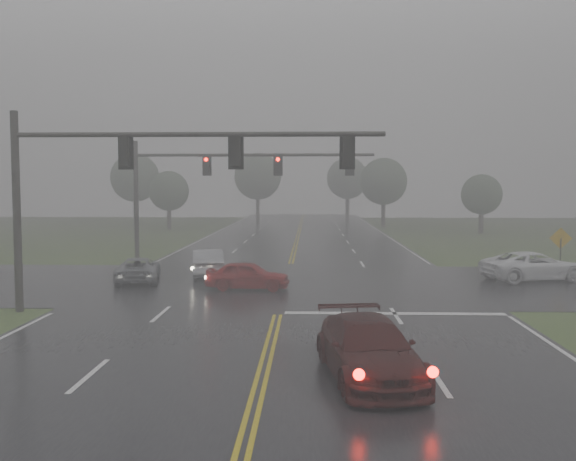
{
  "coord_description": "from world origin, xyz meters",
  "views": [
    {
      "loc": [
        1.25,
        -10.16,
        4.95
      ],
      "look_at": [
        0.32,
        16.0,
        3.12
      ],
      "focal_mm": 40.0,
      "sensor_mm": 36.0,
      "label": 1
    }
  ],
  "objects_px": {
    "sedan_maroon": "(368,379)",
    "signal_gantry_far": "(211,176)",
    "sedan_red": "(248,290)",
    "car_grey": "(138,282)",
    "sedan_silver": "(208,277)",
    "signal_gantry_near": "(129,171)",
    "pickup_white": "(533,281)"
  },
  "relations": [
    {
      "from": "sedan_maroon",
      "to": "signal_gantry_far",
      "type": "distance_m",
      "value": 27.33
    },
    {
      "from": "sedan_red",
      "to": "car_grey",
      "type": "height_order",
      "value": "sedan_red"
    },
    {
      "from": "sedan_maroon",
      "to": "car_grey",
      "type": "relative_size",
      "value": 1.16
    },
    {
      "from": "sedan_silver",
      "to": "sedan_red",
      "type": "bearing_deg",
      "value": 110.81
    },
    {
      "from": "car_grey",
      "to": "signal_gantry_near",
      "type": "xyz_separation_m",
      "value": [
        1.87,
        -7.88,
        5.51
      ]
    },
    {
      "from": "sedan_silver",
      "to": "signal_gantry_near",
      "type": "xyz_separation_m",
      "value": [
        -1.4,
        -9.84,
        5.51
      ]
    },
    {
      "from": "pickup_white",
      "to": "signal_gantry_far",
      "type": "height_order",
      "value": "signal_gantry_far"
    },
    {
      "from": "sedan_silver",
      "to": "car_grey",
      "type": "relative_size",
      "value": 1.02
    },
    {
      "from": "signal_gantry_far",
      "to": "sedan_silver",
      "type": "bearing_deg",
      "value": -82.91
    },
    {
      "from": "pickup_white",
      "to": "signal_gantry_far",
      "type": "distance_m",
      "value": 20.63
    },
    {
      "from": "sedan_maroon",
      "to": "car_grey",
      "type": "distance_m",
      "value": 19.28
    },
    {
      "from": "sedan_maroon",
      "to": "signal_gantry_near",
      "type": "bearing_deg",
      "value": 126.74
    },
    {
      "from": "pickup_white",
      "to": "sedan_red",
      "type": "bearing_deg",
      "value": 88.0
    },
    {
      "from": "sedan_maroon",
      "to": "sedan_red",
      "type": "bearing_deg",
      "value": 99.16
    },
    {
      "from": "sedan_maroon",
      "to": "signal_gantry_far",
      "type": "height_order",
      "value": "signal_gantry_far"
    },
    {
      "from": "car_grey",
      "to": "sedan_maroon",
      "type": "bearing_deg",
      "value": 111.82
    },
    {
      "from": "sedan_maroon",
      "to": "sedan_silver",
      "type": "xyz_separation_m",
      "value": [
        -7.09,
        18.23,
        0.0
      ]
    },
    {
      "from": "pickup_white",
      "to": "signal_gantry_near",
      "type": "height_order",
      "value": "signal_gantry_near"
    },
    {
      "from": "sedan_red",
      "to": "car_grey",
      "type": "bearing_deg",
      "value": 71.65
    },
    {
      "from": "car_grey",
      "to": "pickup_white",
      "type": "bearing_deg",
      "value": 172.52
    },
    {
      "from": "signal_gantry_near",
      "to": "signal_gantry_far",
      "type": "xyz_separation_m",
      "value": [
        0.49,
        17.14,
        0.07
      ]
    },
    {
      "from": "sedan_maroon",
      "to": "sedan_silver",
      "type": "height_order",
      "value": "sedan_maroon"
    },
    {
      "from": "sedan_red",
      "to": "sedan_maroon",
      "type": "bearing_deg",
      "value": -159.19
    },
    {
      "from": "pickup_white",
      "to": "signal_gantry_near",
      "type": "distance_m",
      "value": 21.41
    },
    {
      "from": "sedan_maroon",
      "to": "sedan_red",
      "type": "xyz_separation_m",
      "value": [
        -4.47,
        13.96,
        0.0
      ]
    },
    {
      "from": "sedan_silver",
      "to": "car_grey",
      "type": "bearing_deg",
      "value": 20.23
    },
    {
      "from": "sedan_red",
      "to": "pickup_white",
      "type": "height_order",
      "value": "pickup_white"
    },
    {
      "from": "pickup_white",
      "to": "signal_gantry_near",
      "type": "xyz_separation_m",
      "value": [
        -18.62,
        -9.02,
        5.51
      ]
    },
    {
      "from": "signal_gantry_near",
      "to": "sedan_red",
      "type": "bearing_deg",
      "value": 54.23
    },
    {
      "from": "signal_gantry_far",
      "to": "sedan_maroon",
      "type": "bearing_deg",
      "value": -72.61
    },
    {
      "from": "signal_gantry_near",
      "to": "car_grey",
      "type": "bearing_deg",
      "value": 103.33
    },
    {
      "from": "car_grey",
      "to": "pickup_white",
      "type": "distance_m",
      "value": 20.52
    }
  ]
}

